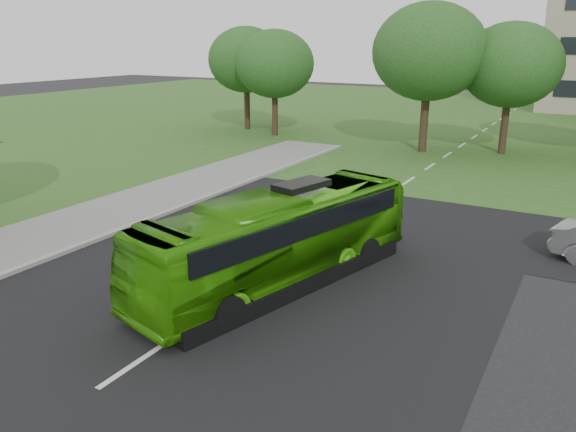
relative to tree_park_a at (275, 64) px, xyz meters
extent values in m
plane|color=black|center=(13.62, -27.28, -5.33)|extent=(160.00, 160.00, 0.00)
cube|color=black|center=(13.62, -7.28, -5.32)|extent=(14.00, 120.00, 0.01)
cube|color=black|center=(13.62, -13.28, -5.31)|extent=(80.00, 12.00, 0.01)
cube|color=silver|center=(13.62, -12.28, -5.31)|extent=(0.15, 90.00, 0.01)
cube|color=#30541C|center=(13.62, 17.72, -5.31)|extent=(120.00, 60.00, 0.01)
cylinder|color=black|center=(0.00, 0.00, -3.84)|extent=(0.45, 0.45, 2.98)
ellipsoid|color=#184818|center=(0.00, 0.00, 0.01)|extent=(5.91, 5.91, 5.02)
cylinder|color=black|center=(11.85, -0.94, -3.59)|extent=(0.52, 0.52, 3.48)
ellipsoid|color=#184818|center=(11.85, -0.94, 1.01)|extent=(7.15, 7.15, 6.08)
cylinder|color=black|center=(16.53, 0.99, -3.78)|extent=(0.47, 0.47, 3.10)
ellipsoid|color=#184818|center=(16.53, 0.99, 0.24)|extent=(6.16, 6.16, 5.24)
cylinder|color=black|center=(-3.59, 1.59, -3.78)|extent=(0.47, 0.47, 3.10)
ellipsoid|color=#184818|center=(-3.59, 1.59, 0.21)|extent=(6.08, 6.08, 5.17)
imported|color=#36900C|center=(14.18, -23.61, -3.94)|extent=(4.73, 10.21, 2.77)
camera|label=1|loc=(22.16, -37.18, 1.74)|focal=35.00mm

